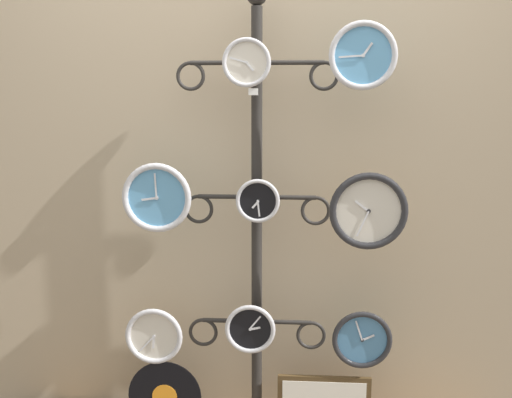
% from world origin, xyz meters
% --- Properties ---
extents(shop_wall, '(4.40, 0.04, 2.80)m').
position_xyz_m(shop_wall, '(0.00, 0.57, 1.40)').
color(shop_wall, tan).
rests_on(shop_wall, ground_plane).
extents(display_stand, '(0.69, 0.36, 2.03)m').
position_xyz_m(display_stand, '(0.00, 0.41, 0.81)').
color(display_stand, '#282623').
rests_on(display_stand, ground_plane).
extents(clock_top_center, '(0.20, 0.04, 0.20)m').
position_xyz_m(clock_top_center, '(-0.04, 0.32, 1.71)').
color(clock_top_center, silver).
extents(clock_top_right, '(0.27, 0.04, 0.27)m').
position_xyz_m(clock_top_right, '(0.43, 0.30, 1.74)').
color(clock_top_right, '#60A8DB').
extents(clock_middle_left, '(0.30, 0.04, 0.30)m').
position_xyz_m(clock_middle_left, '(-0.42, 0.30, 1.15)').
color(clock_middle_left, '#60A8DB').
extents(clock_middle_center, '(0.19, 0.04, 0.19)m').
position_xyz_m(clock_middle_center, '(0.01, 0.34, 1.13)').
color(clock_middle_center, black).
extents(clock_middle_right, '(0.33, 0.04, 0.33)m').
position_xyz_m(clock_middle_right, '(0.47, 0.29, 1.11)').
color(clock_middle_right, silver).
extents(clock_bottom_left, '(0.26, 0.04, 0.26)m').
position_xyz_m(clock_bottom_left, '(-0.46, 0.32, 0.51)').
color(clock_bottom_left, silver).
extents(clock_bottom_center, '(0.22, 0.04, 0.22)m').
position_xyz_m(clock_bottom_center, '(-0.02, 0.30, 0.57)').
color(clock_bottom_center, black).
extents(clock_bottom_right, '(0.26, 0.04, 0.26)m').
position_xyz_m(clock_bottom_right, '(0.47, 0.33, 0.52)').
color(clock_bottom_right, '#4C84B2').
extents(vinyl_record, '(0.34, 0.01, 0.34)m').
position_xyz_m(vinyl_record, '(-0.41, 0.31, 0.23)').
color(vinyl_record, black).
rests_on(vinyl_record, low_shelf).
extents(price_tag_upper, '(0.04, 0.00, 0.03)m').
position_xyz_m(price_tag_upper, '(-0.01, 0.31, 1.59)').
color(price_tag_upper, white).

